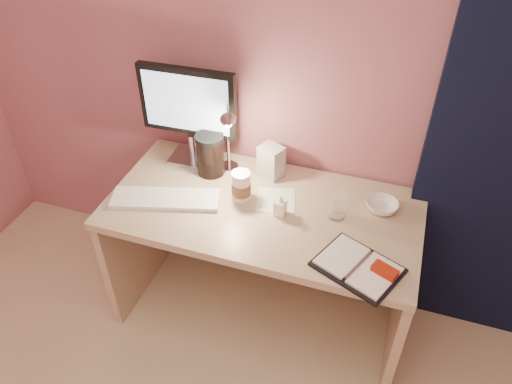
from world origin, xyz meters
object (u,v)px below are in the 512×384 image
(keyboard, at_px, (166,199))
(desk_lamp, at_px, (212,134))
(monitor, at_px, (189,107))
(bowl, at_px, (382,206))
(clear_cup, at_px, (338,206))
(lotion_bottle, at_px, (280,204))
(product_box, at_px, (271,162))
(planner, at_px, (360,267))
(dark_jar, at_px, (210,156))
(desk, at_px, (267,232))
(coffee_cup, at_px, (241,186))

(keyboard, bearing_deg, desk_lamp, 42.64)
(monitor, distance_m, bowl, 0.99)
(clear_cup, relative_size, lotion_bottle, 1.17)
(monitor, bearing_deg, product_box, -2.66)
(monitor, relative_size, lotion_bottle, 4.56)
(planner, bearing_deg, keyboard, -165.16)
(dark_jar, bearing_deg, bowl, -1.50)
(planner, relative_size, product_box, 2.33)
(desk, relative_size, bowl, 9.88)
(clear_cup, relative_size, dark_jar, 0.68)
(bowl, xyz_separation_m, lotion_bottle, (-0.42, -0.17, 0.03))
(monitor, xyz_separation_m, clear_cup, (0.77, -0.20, -0.23))
(monitor, relative_size, planner, 1.31)
(desk, relative_size, desk_lamp, 3.59)
(coffee_cup, bearing_deg, lotion_bottle, -14.03)
(monitor, bearing_deg, planner, -29.20)
(clear_cup, bearing_deg, planner, -61.63)
(clear_cup, distance_m, product_box, 0.41)
(product_box, bearing_deg, desk_lamp, -136.16)
(desk, relative_size, monitor, 2.81)
(planner, bearing_deg, desk, 170.35)
(clear_cup, bearing_deg, lotion_bottle, -166.21)
(planner, relative_size, clear_cup, 2.98)
(monitor, height_order, lotion_bottle, monitor)
(planner, bearing_deg, coffee_cup, 179.23)
(monitor, relative_size, clear_cup, 3.91)
(bowl, distance_m, desk_lamp, 0.83)
(keyboard, height_order, dark_jar, dark_jar)
(planner, xyz_separation_m, desk_lamp, (-0.76, 0.37, 0.23))
(desk, xyz_separation_m, desk_lamp, (-0.29, 0.06, 0.47))
(planner, distance_m, product_box, 0.69)
(lotion_bottle, xyz_separation_m, desk_lamp, (-0.37, 0.16, 0.19))
(bowl, relative_size, product_box, 0.87)
(dark_jar, distance_m, product_box, 0.29)
(keyboard, xyz_separation_m, coffee_cup, (0.32, 0.13, 0.06))
(lotion_bottle, bearing_deg, monitor, 153.89)
(product_box, bearing_deg, lotion_bottle, -41.94)
(desk, bearing_deg, keyboard, -158.27)
(desk, height_order, dark_jar, dark_jar)
(clear_cup, xyz_separation_m, lotion_bottle, (-0.24, -0.06, -0.01))
(bowl, bearing_deg, dark_jar, 178.50)
(coffee_cup, xyz_separation_m, bowl, (0.62, 0.12, -0.04))
(dark_jar, height_order, product_box, dark_jar)
(desk_lamp, bearing_deg, planner, -49.87)
(planner, xyz_separation_m, clear_cup, (-0.15, 0.27, 0.05))
(keyboard, relative_size, planner, 1.29)
(planner, bearing_deg, product_box, 160.75)
(bowl, relative_size, dark_jar, 0.76)
(lotion_bottle, bearing_deg, bowl, 21.83)
(bowl, height_order, dark_jar, dark_jar)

